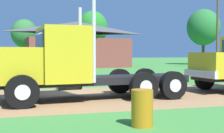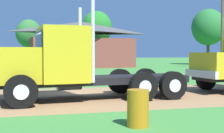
% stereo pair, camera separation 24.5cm
% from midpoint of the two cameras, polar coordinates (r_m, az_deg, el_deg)
% --- Properties ---
extents(ground_plane, '(200.00, 200.00, 0.00)m').
position_cam_midpoint_polar(ground_plane, '(12.37, -7.69, -5.79)').
color(ground_plane, '#408538').
extents(dirt_track, '(120.00, 6.60, 0.01)m').
position_cam_midpoint_polar(dirt_track, '(12.37, -7.69, -5.78)').
color(dirt_track, '#A0754C').
rests_on(dirt_track, ground_plane).
extents(truck_foreground_white, '(7.78, 3.31, 3.65)m').
position_cam_midpoint_polar(truck_foreground_white, '(11.59, -8.41, 0.09)').
color(truck_foreground_white, black).
rests_on(truck_foreground_white, ground_plane).
extents(steel_barrel, '(0.53, 0.53, 0.90)m').
position_cam_midpoint_polar(steel_barrel, '(7.48, 5.79, -7.75)').
color(steel_barrel, '#B27214').
rests_on(steel_barrel, ground_plane).
extents(shed_building, '(13.39, 7.36, 5.69)m').
position_cam_midpoint_polar(shed_building, '(38.41, -5.52, 3.97)').
color(shed_building, brown).
rests_on(shed_building, ground_plane).
extents(utility_pole_near, '(2.15, 0.75, 9.10)m').
position_cam_midpoint_polar(utility_pole_near, '(38.56, 20.01, 6.87)').
color(utility_pole_near, brown).
rests_on(utility_pole_near, ground_plane).
extents(tree_mid, '(3.81, 3.81, 6.76)m').
position_cam_midpoint_polar(tree_mid, '(47.10, -15.09, 5.91)').
color(tree_mid, '#513823').
rests_on(tree_mid, ground_plane).
extents(tree_right, '(4.58, 4.58, 8.12)m').
position_cam_midpoint_polar(tree_right, '(46.48, -2.71, 7.21)').
color(tree_right, '#513823').
rests_on(tree_right, ground_plane).
extents(tree_far_right, '(5.04, 5.04, 8.49)m').
position_cam_midpoint_polar(tree_far_right, '(49.12, 17.66, 6.98)').
color(tree_far_right, '#513823').
rests_on(tree_far_right, ground_plane).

